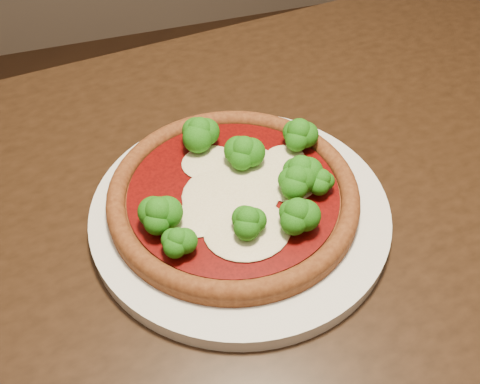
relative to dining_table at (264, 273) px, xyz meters
name	(u,v)px	position (x,y,z in m)	size (l,w,h in m)	color
dining_table	(264,273)	(0.00, 0.00, 0.00)	(1.38, 0.99, 0.75)	black
plate	(240,211)	(-0.02, 0.02, 0.10)	(0.33, 0.33, 0.02)	silver
pizza	(238,190)	(-0.02, 0.03, 0.13)	(0.28, 0.28, 0.06)	brown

